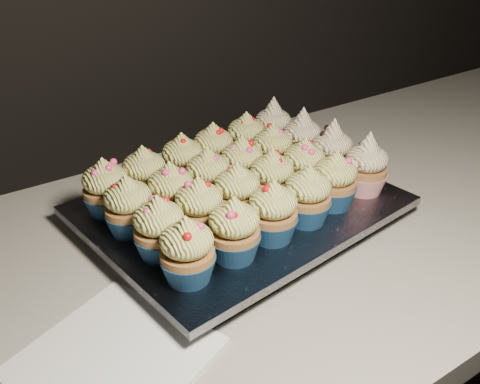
# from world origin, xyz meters

# --- Properties ---
(worktop) EXTENTS (2.44, 0.64, 0.04)m
(worktop) POSITION_xyz_m (0.00, 1.70, 0.88)
(worktop) COLOR beige
(worktop) RESTS_ON cabinet
(napkin) EXTENTS (0.22, 0.22, 0.00)m
(napkin) POSITION_xyz_m (-0.19, 1.58, 0.90)
(napkin) COLOR white
(napkin) RESTS_ON worktop
(baking_tray) EXTENTS (0.41, 0.33, 0.02)m
(baking_tray) POSITION_xyz_m (0.06, 1.73, 0.91)
(baking_tray) COLOR black
(baking_tray) RESTS_ON worktop
(foil_lining) EXTENTS (0.45, 0.37, 0.01)m
(foil_lining) POSITION_xyz_m (0.06, 1.73, 0.93)
(foil_lining) COLOR silver
(foil_lining) RESTS_ON baking_tray
(cupcake_0) EXTENTS (0.06, 0.06, 0.08)m
(cupcake_0) POSITION_xyz_m (-0.08, 1.62, 0.97)
(cupcake_0) COLOR navy
(cupcake_0) RESTS_ON foil_lining
(cupcake_1) EXTENTS (0.06, 0.06, 0.08)m
(cupcake_1) POSITION_xyz_m (-0.01, 1.62, 0.97)
(cupcake_1) COLOR navy
(cupcake_1) RESTS_ON foil_lining
(cupcake_2) EXTENTS (0.06, 0.06, 0.08)m
(cupcake_2) POSITION_xyz_m (0.05, 1.63, 0.97)
(cupcake_2) COLOR navy
(cupcake_2) RESTS_ON foil_lining
(cupcake_3) EXTENTS (0.06, 0.06, 0.08)m
(cupcake_3) POSITION_xyz_m (0.11, 1.63, 0.97)
(cupcake_3) COLOR navy
(cupcake_3) RESTS_ON foil_lining
(cupcake_4) EXTENTS (0.06, 0.06, 0.08)m
(cupcake_4) POSITION_xyz_m (0.17, 1.65, 0.97)
(cupcake_4) COLOR navy
(cupcake_4) RESTS_ON foil_lining
(cupcake_5) EXTENTS (0.06, 0.06, 0.10)m
(cupcake_5) POSITION_xyz_m (0.23, 1.65, 0.97)
(cupcake_5) COLOR #B3182F
(cupcake_5) RESTS_ON foil_lining
(cupcake_6) EXTENTS (0.06, 0.06, 0.08)m
(cupcake_6) POSITION_xyz_m (-0.08, 1.67, 0.97)
(cupcake_6) COLOR navy
(cupcake_6) RESTS_ON foil_lining
(cupcake_7) EXTENTS (0.06, 0.06, 0.08)m
(cupcake_7) POSITION_xyz_m (-0.02, 1.69, 0.97)
(cupcake_7) COLOR navy
(cupcake_7) RESTS_ON foil_lining
(cupcake_8) EXTENTS (0.06, 0.06, 0.08)m
(cupcake_8) POSITION_xyz_m (0.04, 1.69, 0.97)
(cupcake_8) COLOR navy
(cupcake_8) RESTS_ON foil_lining
(cupcake_9) EXTENTS (0.06, 0.06, 0.08)m
(cupcake_9) POSITION_xyz_m (0.10, 1.70, 0.97)
(cupcake_9) COLOR navy
(cupcake_9) RESTS_ON foil_lining
(cupcake_10) EXTENTS (0.06, 0.06, 0.08)m
(cupcake_10) POSITION_xyz_m (0.16, 1.70, 0.97)
(cupcake_10) COLOR navy
(cupcake_10) RESTS_ON foil_lining
(cupcake_11) EXTENTS (0.06, 0.06, 0.10)m
(cupcake_11) POSITION_xyz_m (0.22, 1.72, 0.97)
(cupcake_11) COLOR #B3182F
(cupcake_11) RESTS_ON foil_lining
(cupcake_12) EXTENTS (0.06, 0.06, 0.08)m
(cupcake_12) POSITION_xyz_m (-0.09, 1.74, 0.97)
(cupcake_12) COLOR navy
(cupcake_12) RESTS_ON foil_lining
(cupcake_13) EXTENTS (0.06, 0.06, 0.08)m
(cupcake_13) POSITION_xyz_m (-0.03, 1.74, 0.97)
(cupcake_13) COLOR navy
(cupcake_13) RESTS_ON foil_lining
(cupcake_14) EXTENTS (0.06, 0.06, 0.08)m
(cupcake_14) POSITION_xyz_m (0.03, 1.75, 0.97)
(cupcake_14) COLOR navy
(cupcake_14) RESTS_ON foil_lining
(cupcake_15) EXTENTS (0.06, 0.06, 0.08)m
(cupcake_15) POSITION_xyz_m (0.09, 1.76, 0.97)
(cupcake_15) COLOR navy
(cupcake_15) RESTS_ON foil_lining
(cupcake_16) EXTENTS (0.06, 0.06, 0.08)m
(cupcake_16) POSITION_xyz_m (0.15, 1.77, 0.97)
(cupcake_16) COLOR navy
(cupcake_16) RESTS_ON foil_lining
(cupcake_17) EXTENTS (0.06, 0.06, 0.10)m
(cupcake_17) POSITION_xyz_m (0.22, 1.78, 0.97)
(cupcake_17) COLOR #B3182F
(cupcake_17) RESTS_ON foil_lining
(cupcake_18) EXTENTS (0.06, 0.06, 0.08)m
(cupcake_18) POSITION_xyz_m (-0.10, 1.80, 0.97)
(cupcake_18) COLOR navy
(cupcake_18) RESTS_ON foil_lining
(cupcake_19) EXTENTS (0.06, 0.06, 0.08)m
(cupcake_19) POSITION_xyz_m (-0.04, 1.81, 0.97)
(cupcake_19) COLOR navy
(cupcake_19) RESTS_ON foil_lining
(cupcake_20) EXTENTS (0.06, 0.06, 0.08)m
(cupcake_20) POSITION_xyz_m (0.02, 1.82, 0.97)
(cupcake_20) COLOR navy
(cupcake_20) RESTS_ON foil_lining
(cupcake_21) EXTENTS (0.06, 0.06, 0.08)m
(cupcake_21) POSITION_xyz_m (0.08, 1.82, 0.97)
(cupcake_21) COLOR navy
(cupcake_21) RESTS_ON foil_lining
(cupcake_22) EXTENTS (0.06, 0.06, 0.08)m
(cupcake_22) POSITION_xyz_m (0.15, 1.83, 0.97)
(cupcake_22) COLOR navy
(cupcake_22) RESTS_ON foil_lining
(cupcake_23) EXTENTS (0.06, 0.06, 0.10)m
(cupcake_23) POSITION_xyz_m (0.21, 1.84, 0.97)
(cupcake_23) COLOR #B3182F
(cupcake_23) RESTS_ON foil_lining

